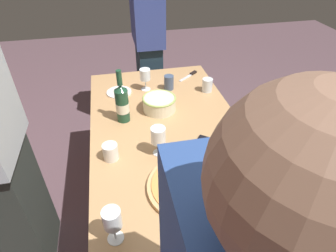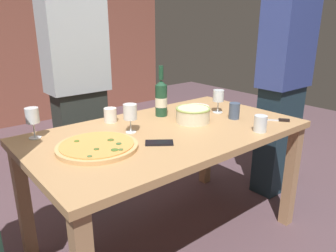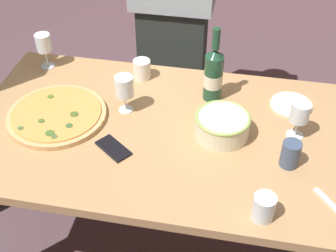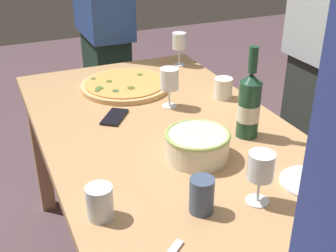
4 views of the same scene
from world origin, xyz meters
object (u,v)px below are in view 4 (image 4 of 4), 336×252
(wine_glass_far_left, at_px, (169,81))
(cup_amber, at_px, (100,202))
(pizza, at_px, (125,85))
(serving_bowl, at_px, (197,144))
(wine_glass_near_pizza, at_px, (261,169))
(wine_bottle, at_px, (249,105))
(cup_spare, at_px, (223,88))
(person_guest_right, at_px, (104,31))
(side_plate, at_px, (309,182))
(dining_table, at_px, (168,152))
(cup_ceramic, at_px, (202,195))
(wine_glass_by_bottle, at_px, (179,43))
(cell_phone, at_px, (115,117))
(person_guest_left, at_px, (332,56))

(wine_glass_far_left, distance_m, cup_amber, 0.74)
(pizza, height_order, serving_bowl, serving_bowl)
(wine_glass_near_pizza, bearing_deg, wine_bottle, 151.77)
(pizza, relative_size, cup_spare, 4.54)
(person_guest_right, bearing_deg, side_plate, 10.33)
(serving_bowl, xyz_separation_m, person_guest_right, (-1.34, 0.08, 0.03))
(dining_table, relative_size, wine_bottle, 4.82)
(cup_ceramic, height_order, cup_spare, cup_ceramic)
(cup_amber, relative_size, cup_ceramic, 0.92)
(wine_bottle, distance_m, wine_glass_near_pizza, 0.40)
(dining_table, height_order, wine_glass_by_bottle, wine_glass_by_bottle)
(wine_glass_far_left, bearing_deg, wine_bottle, 24.26)
(wine_glass_by_bottle, bearing_deg, cup_spare, -0.76)
(pizza, xyz_separation_m, wine_glass_far_left, (0.26, 0.10, 0.10))
(cell_phone, height_order, person_guest_left, person_guest_left)
(cup_amber, bearing_deg, serving_bowl, 114.19)
(cup_amber, height_order, cup_spare, cup_amber)
(dining_table, height_order, wine_glass_far_left, wine_glass_far_left)
(pizza, height_order, cup_spare, cup_spare)
(cup_ceramic, bearing_deg, cell_phone, -176.11)
(cup_spare, bearing_deg, wine_bottle, -15.55)
(dining_table, distance_m, person_guest_right, 1.15)
(wine_bottle, distance_m, cup_spare, 0.35)
(serving_bowl, xyz_separation_m, wine_glass_far_left, (-0.41, 0.08, 0.06))
(wine_glass_by_bottle, distance_m, side_plate, 1.14)
(person_guest_right, bearing_deg, cup_spare, 19.25)
(wine_glass_near_pizza, xyz_separation_m, person_guest_right, (-1.63, 0.03, -0.02))
(side_plate, height_order, cell_phone, same)
(wine_glass_by_bottle, relative_size, side_plate, 0.96)
(wine_glass_by_bottle, bearing_deg, wine_glass_far_left, -29.31)
(cup_ceramic, relative_size, person_guest_right, 0.06)
(side_plate, relative_size, person_guest_left, 0.10)
(wine_glass_near_pizza, xyz_separation_m, side_plate, (-0.01, 0.19, -0.10))
(cup_spare, xyz_separation_m, person_guest_right, (-0.95, -0.25, 0.04))
(serving_bowl, bearing_deg, dining_table, -176.61)
(pizza, bearing_deg, side_plate, 15.52)
(pizza, xyz_separation_m, side_plate, (0.94, 0.26, -0.01))
(pizza, height_order, cup_amber, cup_amber)
(wine_glass_near_pizza, relative_size, cell_phone, 1.09)
(dining_table, relative_size, cup_ceramic, 15.49)
(pizza, bearing_deg, wine_glass_far_left, 21.12)
(cell_phone, bearing_deg, pizza, -79.49)
(wine_glass_near_pizza, xyz_separation_m, wine_glass_far_left, (-0.69, 0.03, 0.00))
(cup_amber, xyz_separation_m, cell_phone, (-0.56, 0.22, -0.04))
(serving_bowl, relative_size, wine_glass_far_left, 1.31)
(cup_ceramic, xyz_separation_m, person_guest_right, (-1.60, 0.20, 0.03))
(cup_amber, relative_size, person_guest_left, 0.05)
(wine_glass_near_pizza, relative_size, side_plate, 0.90)
(serving_bowl, bearing_deg, cell_phone, -157.64)
(wine_bottle, bearing_deg, person_guest_left, 114.51)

